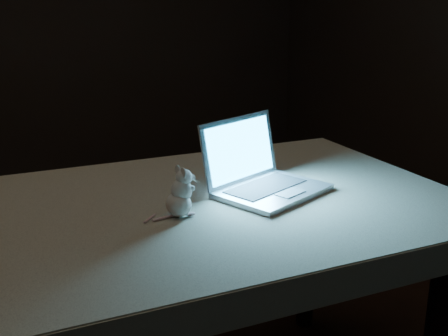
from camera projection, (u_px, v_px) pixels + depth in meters
name	position (u px, v px, depth m)	size (l,w,h in m)	color
back_wall	(1.00, 13.00, 3.70)	(4.50, 0.04, 2.60)	black
table	(203.00, 319.00, 1.83)	(1.49, 0.96, 0.80)	black
tablecloth	(197.00, 220.00, 1.69)	(1.58, 1.05, 0.09)	beige
laptop	(274.00, 159.00, 1.74)	(0.34, 0.29, 0.23)	#B3B3B7
plush_mouse	(178.00, 192.00, 1.57)	(0.11, 0.11, 0.14)	white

